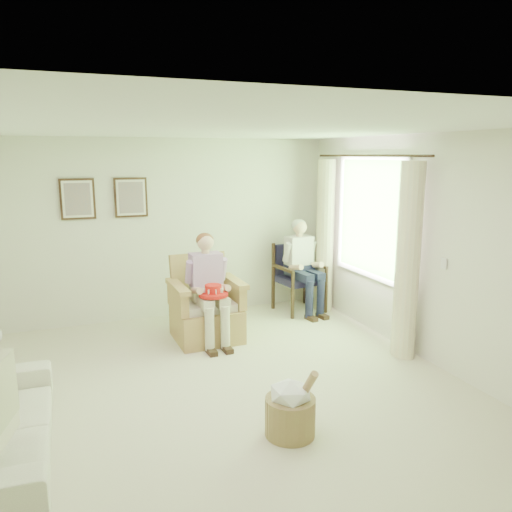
# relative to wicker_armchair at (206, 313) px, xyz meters

# --- Properties ---
(floor) EXTENTS (5.50, 5.50, 0.00)m
(floor) POSITION_rel_wicker_armchair_xyz_m (-0.29, -1.63, -0.34)
(floor) COLOR beige
(floor) RESTS_ON ground
(back_wall) EXTENTS (5.00, 0.04, 2.60)m
(back_wall) POSITION_rel_wicker_armchair_xyz_m (-0.29, 1.12, 0.96)
(back_wall) COLOR silver
(back_wall) RESTS_ON ground
(front_wall) EXTENTS (5.00, 0.04, 2.60)m
(front_wall) POSITION_rel_wicker_armchair_xyz_m (-0.29, -4.38, 0.96)
(front_wall) COLOR silver
(front_wall) RESTS_ON ground
(right_wall) EXTENTS (0.04, 5.50, 2.60)m
(right_wall) POSITION_rel_wicker_armchair_xyz_m (2.21, -1.63, 0.96)
(right_wall) COLOR silver
(right_wall) RESTS_ON ground
(ceiling) EXTENTS (5.00, 5.50, 0.02)m
(ceiling) POSITION_rel_wicker_armchair_xyz_m (-0.29, -1.63, 2.26)
(ceiling) COLOR white
(ceiling) RESTS_ON back_wall
(window) EXTENTS (0.13, 2.50, 1.63)m
(window) POSITION_rel_wicker_armchair_xyz_m (2.17, -0.43, 1.24)
(window) COLOR #2D6B23
(window) RESTS_ON right_wall
(curtain_left) EXTENTS (0.34, 0.34, 2.30)m
(curtain_left) POSITION_rel_wicker_armchair_xyz_m (2.04, -1.41, 0.81)
(curtain_left) COLOR beige
(curtain_left) RESTS_ON ground
(curtain_right) EXTENTS (0.34, 0.34, 2.30)m
(curtain_right) POSITION_rel_wicker_armchair_xyz_m (2.04, 0.55, 0.81)
(curtain_right) COLOR beige
(curtain_right) RESTS_ON ground
(framed_print_left) EXTENTS (0.45, 0.05, 0.55)m
(framed_print_left) POSITION_rel_wicker_armchair_xyz_m (-1.44, 1.08, 1.44)
(framed_print_left) COLOR #382114
(framed_print_left) RESTS_ON back_wall
(framed_print_right) EXTENTS (0.45, 0.05, 0.55)m
(framed_print_right) POSITION_rel_wicker_armchair_xyz_m (-0.74, 1.08, 1.44)
(framed_print_right) COLOR #382114
(framed_print_right) RESTS_ON back_wall
(wicker_armchair) EXTENTS (0.85, 0.84, 1.08)m
(wicker_armchair) POSITION_rel_wicker_armchair_xyz_m (0.00, 0.00, 0.00)
(wicker_armchair) COLOR tan
(wicker_armchair) RESTS_ON ground
(wood_armchair) EXTENTS (0.65, 0.61, 1.01)m
(wood_armchair) POSITION_rel_wicker_armchair_xyz_m (1.66, 0.71, 0.21)
(wood_armchair) COLOR black
(wood_armchair) RESTS_ON ground
(person_wicker) EXTENTS (0.40, 0.62, 1.37)m
(person_wicker) POSITION_rel_wicker_armchair_xyz_m (0.00, -0.14, 0.46)
(person_wicker) COLOR beige
(person_wicker) RESTS_ON ground
(person_dark) EXTENTS (0.40, 0.63, 1.39)m
(person_dark) POSITION_rel_wicker_armchair_xyz_m (1.66, 0.54, 0.47)
(person_dark) COLOR #181A36
(person_dark) RESTS_ON ground
(red_hat) EXTENTS (0.36, 0.36, 0.14)m
(red_hat) POSITION_rel_wicker_armchair_xyz_m (0.01, -0.35, 0.37)
(red_hat) COLOR red
(red_hat) RESTS_ON person_wicker
(hatbox) EXTENTS (0.47, 0.47, 0.64)m
(hatbox) POSITION_rel_wicker_armchair_xyz_m (0.05, -2.50, -0.10)
(hatbox) COLOR tan
(hatbox) RESTS_ON ground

